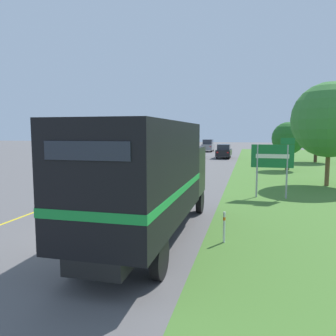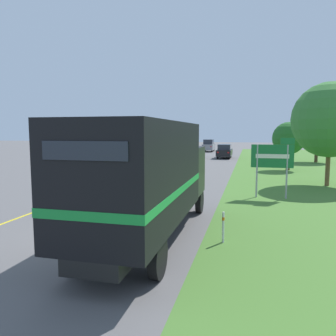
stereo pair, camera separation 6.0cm
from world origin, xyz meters
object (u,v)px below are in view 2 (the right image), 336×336
Objects in this scene: lead_car_black_ahead at (224,151)px; roadside_tree_mid at (289,138)px; roadside_tree_near at (330,120)px; delineator_post at (223,226)px; lead_car_white at (172,160)px; roadside_tree_far at (317,131)px; lead_car_grey_ahead at (209,146)px; horse_trailer_truck at (149,176)px; highway_sign at (273,158)px.

roadside_tree_mid is (6.45, -12.00, 1.89)m from lead_car_black_ahead.
roadside_tree_near reaches higher than delineator_post.
roadside_tree_near reaches higher than lead_car_black_ahead.
roadside_tree_near is (11.45, -6.13, 3.20)m from lead_car_white.
roadside_tree_far is at bearing -17.42° from lead_car_black_ahead.
lead_car_black_ahead is 0.99× the size of lead_car_grey_ahead.
lead_car_black_ahead is (-0.18, 33.09, -1.11)m from horse_trailer_truck.
roadside_tree_far is 30.67m from delineator_post.
horse_trailer_truck is 2.79× the size of highway_sign.
lead_car_black_ahead is (3.55, 14.32, 0.02)m from lead_car_white.
horse_trailer_truck is 9.00× the size of delineator_post.
roadside_tree_far reaches higher than highway_sign.
roadside_tree_far is at bearing 74.97° from delineator_post.
roadside_tree_mid is at bearing -113.97° from roadside_tree_far.
horse_trailer_truck is 8.90m from highway_sign.
highway_sign reaches higher than lead_car_grey_ahead.
roadside_tree_far reaches higher than roadside_tree_mid.
roadside_tree_near is 1.16× the size of roadside_tree_far.
roadside_tree_far is at bearing 71.18° from horse_trailer_truck.
horse_trailer_truck reaches higher than highway_sign.
roadside_tree_mid reaches higher than highway_sign.
delineator_post is at bearing -100.98° from roadside_tree_mid.
lead_car_grey_ahead is 1.08× the size of roadside_tree_mid.
lead_car_black_ahead is at bearing 111.11° from roadside_tree_near.
lead_car_black_ahead is at bearing 118.26° from roadside_tree_mid.
roadside_tree_near reaches higher than lead_car_grey_ahead.
lead_car_grey_ahead is 4.82× the size of delineator_post.
lead_car_white is at bearing -89.65° from lead_car_grey_ahead.
horse_trailer_truck reaches higher than lead_car_grey_ahead.
highway_sign is at bearing -105.37° from roadside_tree_far.
roadside_tree_mid is 4.47× the size of delineator_post.
horse_trailer_truck is at bearing -89.69° from lead_car_black_ahead.
roadside_tree_far is (6.04, 21.96, 1.44)m from highway_sign.
lead_car_white is 14.76m from lead_car_black_ahead.
lead_car_grey_ahead reaches higher than lead_car_black_ahead.
highway_sign is 13.40m from roadside_tree_mid.
highway_sign reaches higher than lead_car_white.
lead_car_black_ahead is 14.35m from lead_car_grey_ahead.
highway_sign is at bearing -78.37° from lead_car_grey_ahead.
roadside_tree_mid is (10.01, 2.32, 1.91)m from lead_car_white.
horse_trailer_truck reaches higher than lead_car_white.
lead_car_grey_ahead is at bearing 101.63° from highway_sign.
roadside_tree_far is at bearing -50.55° from lead_car_grey_ahead.
roadside_tree_mid is at bearing 80.78° from highway_sign.
lead_car_white is at bearing 101.25° from horse_trailer_truck.
lead_car_black_ahead is at bearing 90.31° from horse_trailer_truck.
delineator_post is (-1.88, -7.52, -1.52)m from highway_sign.
roadside_tree_far is (3.89, 8.76, 0.65)m from roadside_tree_mid.
highway_sign is at bearing -99.22° from roadside_tree_mid.
roadside_tree_far is at bearing 66.03° from roadside_tree_mid.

